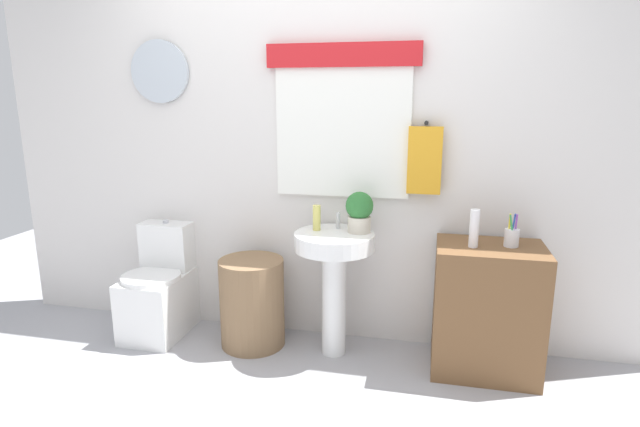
% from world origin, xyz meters
% --- Properties ---
extents(back_wall, '(4.40, 0.18, 2.60)m').
position_xyz_m(back_wall, '(0.00, 1.15, 1.30)').
color(back_wall, silver).
rests_on(back_wall, ground_plane).
extents(toilet, '(0.38, 0.51, 0.75)m').
position_xyz_m(toilet, '(-1.05, 0.88, 0.29)').
color(toilet, white).
rests_on(toilet, ground_plane).
extents(laundry_hamper, '(0.41, 0.41, 0.57)m').
position_xyz_m(laundry_hamper, '(-0.38, 0.85, 0.29)').
color(laundry_hamper, '#846647').
rests_on(laundry_hamper, ground_plane).
extents(pedestal_sink, '(0.48, 0.48, 0.78)m').
position_xyz_m(pedestal_sink, '(0.16, 0.85, 0.58)').
color(pedestal_sink, white).
rests_on(pedestal_sink, ground_plane).
extents(faucet, '(0.03, 0.03, 0.10)m').
position_xyz_m(faucet, '(0.16, 0.97, 0.83)').
color(faucet, silver).
rests_on(faucet, pedestal_sink).
extents(wooden_cabinet, '(0.60, 0.44, 0.76)m').
position_xyz_m(wooden_cabinet, '(1.06, 0.85, 0.38)').
color(wooden_cabinet, brown).
rests_on(wooden_cabinet, ground_plane).
extents(soap_bottle, '(0.05, 0.05, 0.16)m').
position_xyz_m(soap_bottle, '(0.04, 0.90, 0.86)').
color(soap_bottle, '#DBD166').
rests_on(soap_bottle, pedestal_sink).
extents(potted_plant, '(0.17, 0.17, 0.25)m').
position_xyz_m(potted_plant, '(0.30, 0.91, 0.91)').
color(potted_plant, beige).
rests_on(potted_plant, pedestal_sink).
extents(lotion_bottle, '(0.05, 0.05, 0.21)m').
position_xyz_m(lotion_bottle, '(0.95, 0.81, 0.87)').
color(lotion_bottle, white).
rests_on(lotion_bottle, wooden_cabinet).
extents(toothbrush_cup, '(0.08, 0.08, 0.19)m').
position_xyz_m(toothbrush_cup, '(1.16, 0.87, 0.81)').
color(toothbrush_cup, silver).
rests_on(toothbrush_cup, wooden_cabinet).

